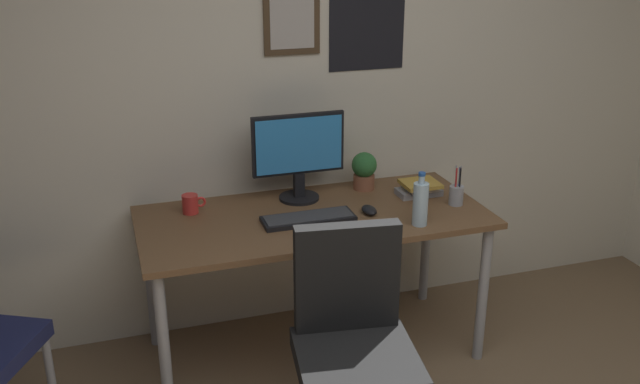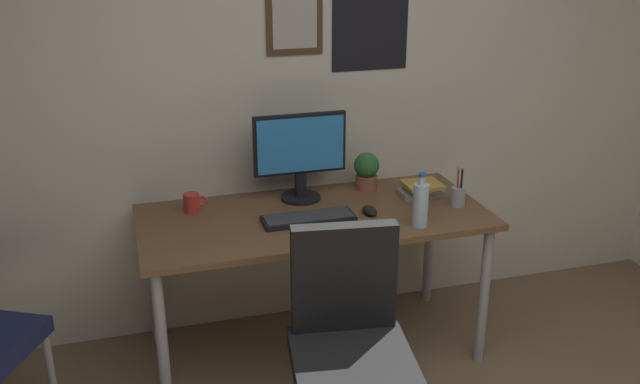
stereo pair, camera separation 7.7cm
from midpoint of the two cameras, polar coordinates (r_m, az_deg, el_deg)
wall_back at (r=3.60m, az=0.29°, el=9.23°), size 4.40×0.10×2.60m
desk at (r=3.34m, az=0.18°, el=-3.04°), size 1.64×0.75×0.75m
office_chair at (r=2.80m, az=3.15°, el=-11.66°), size 0.57×0.57×0.95m
monitor at (r=3.42m, az=-0.99°, el=3.20°), size 0.46×0.20×0.43m
keyboard at (r=3.23m, az=-0.27°, el=-2.16°), size 0.43×0.15×0.03m
computer_mouse at (r=3.32m, az=4.74°, el=-1.52°), size 0.06×0.11×0.04m
water_bottle at (r=3.19m, az=8.88°, el=-0.98°), size 0.07×0.07×0.25m
coffee_mug_near at (r=3.37m, az=-9.73°, el=-0.86°), size 0.11×0.08×0.09m
potted_plant at (r=3.60m, az=4.41°, el=1.81°), size 0.13×0.13×0.20m
pen_cup at (r=3.46m, az=11.81°, el=-0.28°), size 0.07×0.07×0.20m
book_stack_left at (r=3.56m, az=8.89°, el=0.25°), size 0.22×0.18×0.08m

